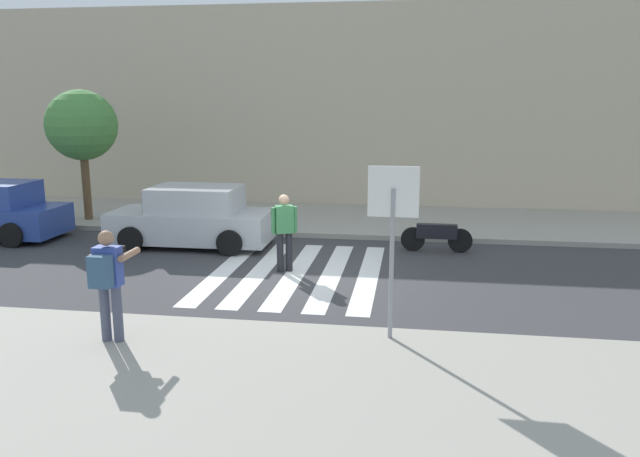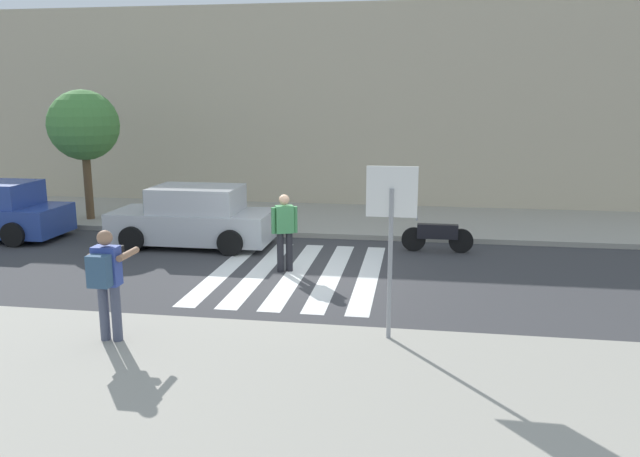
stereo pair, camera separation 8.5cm
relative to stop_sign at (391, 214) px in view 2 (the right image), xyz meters
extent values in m
plane|color=#38383A|center=(-2.21, 3.59, -2.08)|extent=(120.00, 120.00, 0.00)
cube|color=#9E998C|center=(-2.21, -2.61, -2.01)|extent=(60.00, 6.00, 0.14)
cube|color=#9E998C|center=(-2.21, 9.59, -2.01)|extent=(60.00, 4.80, 0.14)
cube|color=beige|center=(-2.21, 13.99, 1.32)|extent=(56.00, 4.00, 6.81)
cube|color=silver|center=(-3.81, 3.79, -2.08)|extent=(0.44, 5.20, 0.01)
cube|color=silver|center=(-3.01, 3.79, -2.08)|extent=(0.44, 5.20, 0.01)
cube|color=silver|center=(-2.21, 3.79, -2.08)|extent=(0.44, 5.20, 0.01)
cube|color=silver|center=(-1.41, 3.79, -2.08)|extent=(0.44, 5.20, 0.01)
cube|color=silver|center=(-0.61, 3.79, -2.08)|extent=(0.44, 5.20, 0.01)
cylinder|color=gray|center=(0.00, -0.01, -0.78)|extent=(0.07, 0.07, 2.33)
cube|color=white|center=(0.00, 0.00, 0.34)|extent=(0.76, 0.03, 0.76)
cube|color=red|center=(0.00, 0.02, 0.34)|extent=(0.66, 0.02, 0.66)
cylinder|color=#474C60|center=(-4.29, -0.77, -1.50)|extent=(0.15, 0.15, 0.88)
cylinder|color=#474C60|center=(-4.09, -0.77, -1.50)|extent=(0.15, 0.15, 0.88)
cube|color=#33479E|center=(-4.19, -0.77, -0.76)|extent=(0.38, 0.24, 0.60)
sphere|color=#A37556|center=(-4.19, -0.77, -0.33)|extent=(0.23, 0.23, 0.23)
cylinder|color=#A37556|center=(-4.43, -0.55, -0.63)|extent=(0.10, 0.58, 0.10)
cylinder|color=#A37556|center=(-3.95, -0.55, -0.63)|extent=(0.10, 0.58, 0.10)
cube|color=black|center=(-4.19, -0.37, -0.60)|extent=(0.14, 0.10, 0.10)
cube|color=#335170|center=(-4.19, -1.00, -0.78)|extent=(0.32, 0.20, 0.48)
cylinder|color=#232328|center=(-2.57, 3.83, -1.64)|extent=(0.15, 0.15, 0.88)
cylinder|color=#232328|center=(-2.38, 3.90, -1.64)|extent=(0.15, 0.15, 0.88)
cube|color=#3D844C|center=(-2.47, 3.86, -0.90)|extent=(0.44, 0.37, 0.60)
sphere|color=tan|center=(-2.47, 3.86, -0.47)|extent=(0.23, 0.23, 0.23)
cylinder|color=#3D844C|center=(-2.70, 3.77, -0.92)|extent=(0.10, 0.10, 0.58)
cylinder|color=#3D844C|center=(-2.25, 3.96, -0.92)|extent=(0.10, 0.10, 0.58)
cube|color=slate|center=(-10.01, 5.89, -0.85)|extent=(0.10, 1.50, 0.51)
cylinder|color=black|center=(-9.86, 5.04, -1.76)|extent=(0.64, 0.22, 0.64)
cylinder|color=black|center=(-9.86, 6.74, -1.76)|extent=(0.64, 0.22, 0.64)
cube|color=#B7BABF|center=(-5.35, 5.89, -1.55)|extent=(4.10, 1.70, 0.76)
cube|color=#B7BABF|center=(-5.20, 5.89, -0.85)|extent=(2.20, 1.56, 0.64)
cube|color=slate|center=(-6.27, 5.89, -0.85)|extent=(0.10, 1.50, 0.54)
cube|color=slate|center=(-4.23, 5.89, -0.85)|extent=(0.10, 1.50, 0.51)
cylinder|color=black|center=(-6.62, 5.04, -1.76)|extent=(0.64, 0.22, 0.64)
cylinder|color=black|center=(-6.62, 6.74, -1.76)|extent=(0.64, 0.22, 0.64)
cylinder|color=black|center=(-4.08, 5.04, -1.76)|extent=(0.64, 0.22, 0.64)
cylinder|color=black|center=(-4.08, 6.74, -1.76)|extent=(0.64, 0.22, 0.64)
cylinder|color=black|center=(0.32, 6.19, -1.78)|extent=(0.60, 0.10, 0.60)
cylinder|color=black|center=(1.48, 6.19, -1.78)|extent=(0.60, 0.10, 0.60)
cube|color=black|center=(0.90, 6.19, -1.56)|extent=(1.00, 0.20, 0.36)
cylinder|color=gray|center=(0.38, 6.19, -1.23)|extent=(0.04, 0.60, 0.04)
cylinder|color=brown|center=(-9.46, 8.17, -0.84)|extent=(0.24, 0.24, 2.20)
sphere|color=#47843D|center=(-9.46, 8.17, 0.88)|extent=(2.07, 2.07, 2.07)
camera|label=1|loc=(0.29, -9.18, 1.73)|focal=35.00mm
camera|label=2|loc=(0.37, -9.17, 1.73)|focal=35.00mm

